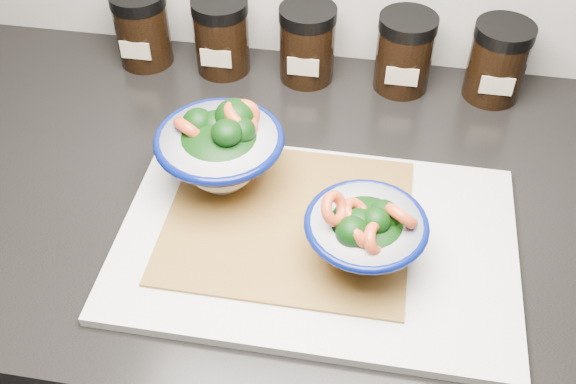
% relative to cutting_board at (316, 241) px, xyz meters
% --- Properties ---
extents(cabinet, '(3.43, 0.58, 0.86)m').
position_rel_cutting_board_xyz_m(cabinet, '(-0.02, 0.09, -0.48)').
color(cabinet, black).
rests_on(cabinet, ground).
extents(countertop, '(3.50, 0.60, 0.04)m').
position_rel_cutting_board_xyz_m(countertop, '(-0.02, 0.09, -0.03)').
color(countertop, black).
rests_on(countertop, cabinet).
extents(cutting_board, '(0.45, 0.30, 0.01)m').
position_rel_cutting_board_xyz_m(cutting_board, '(0.00, 0.00, 0.00)').
color(cutting_board, beige).
rests_on(cutting_board, countertop).
extents(bamboo_mat, '(0.28, 0.24, 0.00)m').
position_rel_cutting_board_xyz_m(bamboo_mat, '(-0.04, 0.02, 0.01)').
color(bamboo_mat, '#A97F32').
rests_on(bamboo_mat, cutting_board).
extents(bowl_left, '(0.15, 0.15, 0.11)m').
position_rel_cutting_board_xyz_m(bowl_left, '(-0.13, 0.07, 0.06)').
color(bowl_left, white).
rests_on(bowl_left, bamboo_mat).
extents(bowl_right, '(0.13, 0.13, 0.10)m').
position_rel_cutting_board_xyz_m(bowl_right, '(0.05, -0.02, 0.05)').
color(bowl_right, white).
rests_on(bowl_right, bamboo_mat).
extents(spice_jar_a, '(0.08, 0.08, 0.11)m').
position_rel_cutting_board_xyz_m(spice_jar_a, '(-0.31, 0.33, 0.05)').
color(spice_jar_a, black).
rests_on(spice_jar_a, countertop).
extents(spice_jar_b, '(0.08, 0.08, 0.11)m').
position_rel_cutting_board_xyz_m(spice_jar_b, '(-0.19, 0.33, 0.05)').
color(spice_jar_b, black).
rests_on(spice_jar_b, countertop).
extents(spice_jar_c, '(0.08, 0.08, 0.11)m').
position_rel_cutting_board_xyz_m(spice_jar_c, '(-0.06, 0.33, 0.05)').
color(spice_jar_c, black).
rests_on(spice_jar_c, countertop).
extents(spice_jar_d, '(0.08, 0.08, 0.11)m').
position_rel_cutting_board_xyz_m(spice_jar_d, '(0.08, 0.33, 0.05)').
color(spice_jar_d, black).
rests_on(spice_jar_d, countertop).
extents(spice_jar_e, '(0.08, 0.08, 0.11)m').
position_rel_cutting_board_xyz_m(spice_jar_e, '(0.21, 0.33, 0.05)').
color(spice_jar_e, black).
rests_on(spice_jar_e, countertop).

